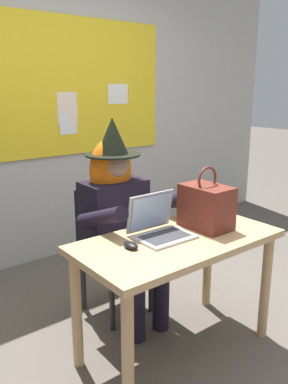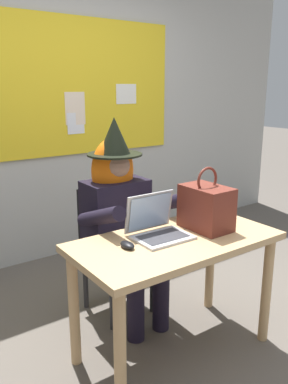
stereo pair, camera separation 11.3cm
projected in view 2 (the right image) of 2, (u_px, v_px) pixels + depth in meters
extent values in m
plane|color=#5B544C|center=(187.00, 345.00, 2.45)|extent=(24.00, 24.00, 0.00)
cube|color=#B2B2AD|center=(55.00, 114.00, 3.53)|extent=(5.82, 0.10, 2.63)
cube|color=yellow|center=(56.00, 87.00, 3.42)|extent=(2.40, 0.02, 1.20)
cube|color=white|center=(126.00, 94.00, 3.84)|extent=(0.23, 0.01, 0.19)
cube|color=white|center=(76.00, 123.00, 3.59)|extent=(0.17, 0.01, 0.19)
cube|color=#F4E0C6|center=(75.00, 108.00, 3.56)|extent=(0.20, 0.00, 0.29)
cube|color=tan|center=(176.00, 242.00, 2.23)|extent=(1.19, 0.62, 0.04)
cylinder|color=tan|center=(120.00, 356.00, 1.83)|extent=(0.06, 0.06, 0.69)
cylinder|color=tan|center=(266.00, 290.00, 2.42)|extent=(0.06, 0.06, 0.69)
cylinder|color=tan|center=(74.00, 309.00, 2.21)|extent=(0.06, 0.06, 0.69)
cylinder|color=tan|center=(210.00, 262.00, 2.81)|extent=(0.06, 0.06, 0.69)
cube|color=black|center=(118.00, 256.00, 2.75)|extent=(0.44, 0.44, 0.04)
cube|color=black|center=(102.00, 216.00, 2.83)|extent=(0.38, 0.06, 0.45)
cylinder|color=#262628|center=(152.00, 286.00, 2.77)|extent=(0.04, 0.04, 0.39)
cylinder|color=#262628|center=(112.00, 302.00, 2.57)|extent=(0.04, 0.04, 0.39)
cylinder|color=#262628|center=(124.00, 269.00, 3.03)|extent=(0.04, 0.04, 0.39)
cylinder|color=#262628|center=(86.00, 283.00, 2.83)|extent=(0.04, 0.04, 0.39)
cylinder|color=black|center=(161.00, 299.00, 2.57)|extent=(0.11, 0.11, 0.43)
cylinder|color=black|center=(136.00, 309.00, 2.46)|extent=(0.11, 0.11, 0.43)
cylinder|color=black|center=(146.00, 255.00, 2.64)|extent=(0.15, 0.42, 0.15)
cylinder|color=black|center=(121.00, 263.00, 2.53)|extent=(0.15, 0.42, 0.15)
cube|color=black|center=(116.00, 217.00, 2.69)|extent=(0.42, 0.26, 0.52)
cylinder|color=black|center=(166.00, 203.00, 2.62)|extent=(0.09, 0.46, 0.24)
cylinder|color=black|center=(100.00, 217.00, 2.34)|extent=(0.09, 0.46, 0.24)
sphere|color=#A37A60|center=(115.00, 166.00, 2.60)|extent=(0.20, 0.20, 0.20)
ellipsoid|color=orange|center=(113.00, 171.00, 2.63)|extent=(0.30, 0.22, 0.44)
cylinder|color=black|center=(115.00, 154.00, 2.58)|extent=(0.36, 0.36, 0.01)
cone|color=black|center=(114.00, 136.00, 2.55)|extent=(0.21, 0.21, 0.24)
cube|color=#B7B7BC|center=(163.00, 238.00, 2.21)|extent=(0.32, 0.24, 0.01)
cube|color=#333338|center=(163.00, 236.00, 2.21)|extent=(0.27, 0.17, 0.00)
cube|color=#B7B7BC|center=(149.00, 211.00, 2.29)|extent=(0.32, 0.05, 0.23)
cube|color=#99B7E0|center=(150.00, 212.00, 2.28)|extent=(0.28, 0.04, 0.20)
ellipsoid|color=black|center=(127.00, 245.00, 2.08)|extent=(0.06, 0.11, 0.03)
cube|color=maroon|center=(206.00, 208.00, 2.34)|extent=(0.20, 0.30, 0.26)
torus|color=maroon|center=(207.00, 180.00, 2.30)|extent=(0.16, 0.02, 0.16)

